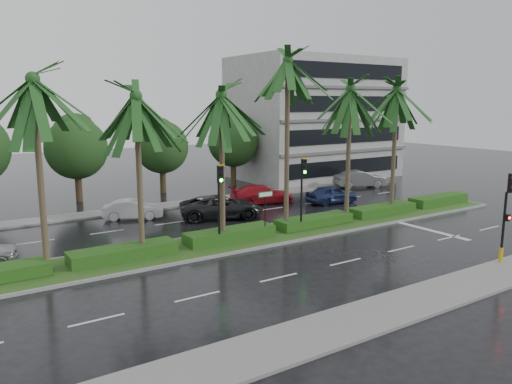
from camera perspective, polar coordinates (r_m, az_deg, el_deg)
ground at (r=28.53m, az=3.27°, el=-5.35°), size 120.00×120.00×0.00m
near_sidewalk at (r=21.61m, az=19.86°, el=-11.00°), size 40.00×2.40×0.12m
far_sidewalk at (r=38.56m, az=-7.37°, el=-1.20°), size 40.00×2.00×0.12m
median at (r=29.29m, az=2.11°, el=-4.76°), size 36.00×4.00×0.15m
hedge at (r=29.19m, az=2.11°, el=-4.06°), size 35.20×1.40×0.60m
lane_markings at (r=30.06m, az=8.44°, el=-4.62°), size 34.00×13.06×0.01m
palm_row at (r=27.60m, az=0.04°, el=10.81°), size 26.30×4.20×10.64m
signal_near at (r=26.23m, az=26.72°, el=-2.21°), size 0.34×0.45×4.36m
signal_median_left at (r=25.98m, az=-4.17°, el=-0.12°), size 0.34×0.42×4.36m
signal_median_right at (r=29.01m, az=5.37°, el=0.95°), size 0.34×0.42×4.36m
street_sign at (r=27.85m, az=1.07°, el=-1.22°), size 0.95×0.09×2.60m
bg_trees at (r=42.88m, az=-11.23°, el=5.79°), size 33.00×5.08×7.34m
building at (r=52.17m, az=6.67°, el=8.38°), size 16.00×10.00×12.00m
car_white at (r=34.10m, az=-13.87°, el=-1.93°), size 2.86×4.11×1.28m
car_darkgrey at (r=33.32m, az=-3.97°, el=-1.71°), size 4.31×6.08×1.54m
car_red at (r=38.09m, az=0.67°, el=-0.25°), size 3.17×5.25×1.42m
car_blue at (r=38.57m, az=8.65°, el=-0.26°), size 2.00×4.22×1.39m
car_grey at (r=46.21m, az=11.78°, el=1.47°), size 3.18×4.94×1.54m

